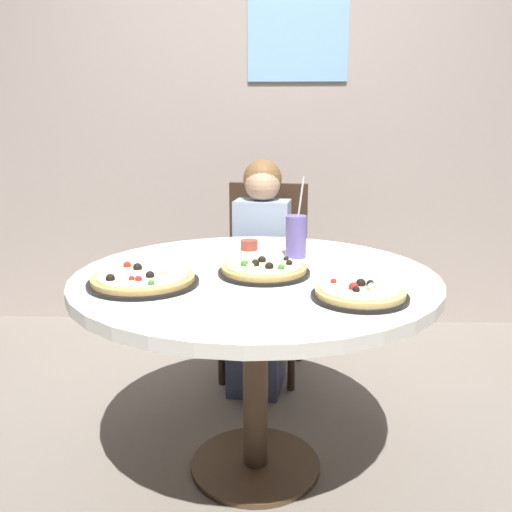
# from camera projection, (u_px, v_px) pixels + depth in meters

# --- Properties ---
(ground_plane) EXTENTS (8.00, 8.00, 0.00)m
(ground_plane) POSITION_uv_depth(u_px,v_px,m) (255.00, 466.00, 2.08)
(ground_plane) COLOR slate
(wall_with_window) EXTENTS (5.20, 0.14, 2.90)m
(wall_with_window) POSITION_uv_depth(u_px,v_px,m) (267.00, 87.00, 3.31)
(wall_with_window) COLOR #A8998E
(wall_with_window) RESTS_ON ground_plane
(dining_table) EXTENTS (1.24, 1.24, 0.75)m
(dining_table) POSITION_uv_depth(u_px,v_px,m) (255.00, 300.00, 1.92)
(dining_table) COLOR silver
(dining_table) RESTS_ON ground_plane
(chair_wooden) EXTENTS (0.45, 0.45, 0.95)m
(chair_wooden) POSITION_uv_depth(u_px,v_px,m) (265.00, 268.00, 2.82)
(chair_wooden) COLOR #382619
(chair_wooden) RESTS_ON ground_plane
(diner_child) EXTENTS (0.30, 0.43, 1.08)m
(diner_child) POSITION_uv_depth(u_px,v_px,m) (260.00, 287.00, 2.66)
(diner_child) COLOR #3F4766
(diner_child) RESTS_ON ground_plane
(pizza_veggie) EXTENTS (0.36, 0.36, 0.05)m
(pizza_veggie) POSITION_uv_depth(u_px,v_px,m) (143.00, 279.00, 1.77)
(pizza_veggie) COLOR black
(pizza_veggie) RESTS_ON dining_table
(pizza_cheese) EXTENTS (0.31, 0.31, 0.05)m
(pizza_cheese) POSITION_uv_depth(u_px,v_px,m) (264.00, 269.00, 1.88)
(pizza_cheese) COLOR black
(pizza_cheese) RESTS_ON dining_table
(pizza_pepperoni) EXTENTS (0.29, 0.29, 0.05)m
(pizza_pepperoni) POSITION_uv_depth(u_px,v_px,m) (360.00, 293.00, 1.63)
(pizza_pepperoni) COLOR black
(pizza_pepperoni) RESTS_ON dining_table
(soda_cup) EXTENTS (0.08, 0.08, 0.31)m
(soda_cup) POSITION_uv_depth(u_px,v_px,m) (296.00, 236.00, 2.11)
(soda_cup) COLOR #6659A5
(soda_cup) RESTS_ON dining_table
(sauce_bowl) EXTENTS (0.07, 0.07, 0.04)m
(sauce_bowl) POSITION_uv_depth(u_px,v_px,m) (249.00, 245.00, 2.24)
(sauce_bowl) COLOR brown
(sauce_bowl) RESTS_ON dining_table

